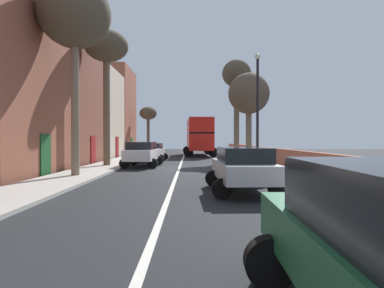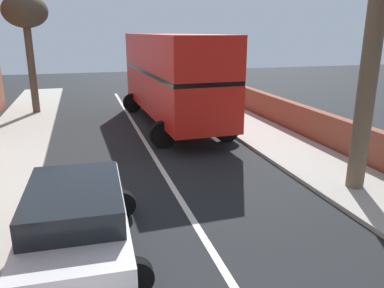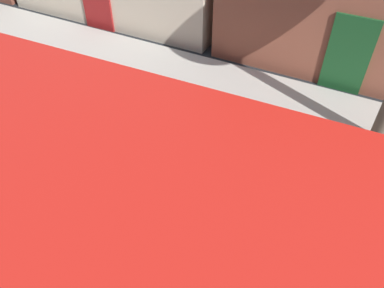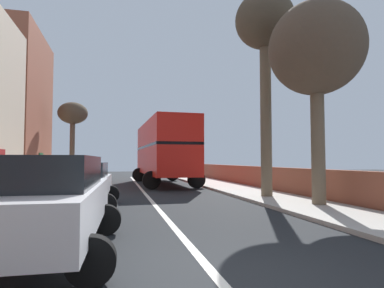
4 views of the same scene
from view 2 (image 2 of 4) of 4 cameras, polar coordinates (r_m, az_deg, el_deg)
double_decker_bus at (r=17.38m, az=-3.09°, el=10.49°), size 3.78×10.09×4.06m
parked_car_white_left_2 at (r=7.53m, az=-16.91°, el=-10.13°), size 2.57×4.60×1.52m
street_tree_left_0 at (r=21.19m, az=-23.69°, el=17.26°), size 2.17×2.17×5.82m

